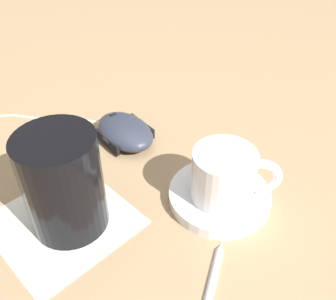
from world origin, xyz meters
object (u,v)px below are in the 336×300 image
object	(u,v)px
coffee_cup	(226,175)
computer_mouse	(125,131)
drinking_glass	(63,183)
saucer	(219,196)

from	to	relation	value
coffee_cup	computer_mouse	size ratio (longest dim) A/B	0.84
drinking_glass	saucer	bearing A→B (deg)	-39.99
drinking_glass	computer_mouse	bearing A→B (deg)	21.51
saucer	computer_mouse	world-z (taller)	computer_mouse
saucer	coffee_cup	world-z (taller)	coffee_cup
computer_mouse	drinking_glass	distance (m)	0.17
coffee_cup	drinking_glass	xyz separation A→B (m)	(-0.13, 0.12, 0.02)
computer_mouse	drinking_glass	size ratio (longest dim) A/B	0.96
saucer	computer_mouse	xyz separation A→B (m)	(0.02, 0.17, 0.01)
saucer	computer_mouse	distance (m)	0.17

